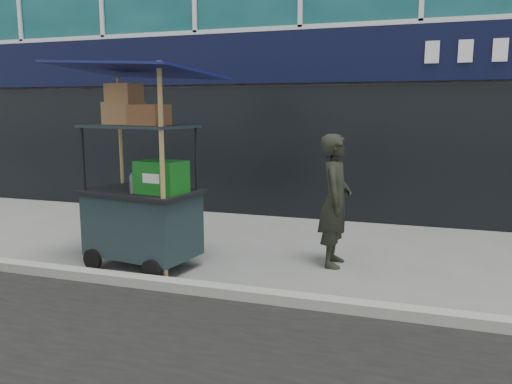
% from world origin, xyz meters
% --- Properties ---
extents(ground, '(80.00, 80.00, 0.00)m').
position_xyz_m(ground, '(0.00, 0.00, 0.00)').
color(ground, slate).
rests_on(ground, ground).
extents(curb, '(80.00, 0.18, 0.12)m').
position_xyz_m(curb, '(0.00, -0.20, 0.06)').
color(curb, '#9A9991').
rests_on(curb, ground).
extents(vendor_cart, '(2.10, 1.65, 2.57)m').
position_xyz_m(vendor_cart, '(-1.20, 0.45, 0.90)').
color(vendor_cart, black).
rests_on(vendor_cart, ground).
extents(vendor_man, '(0.43, 0.63, 1.69)m').
position_xyz_m(vendor_man, '(1.09, 1.28, 0.85)').
color(vendor_man, black).
rests_on(vendor_man, ground).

